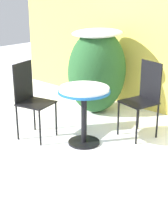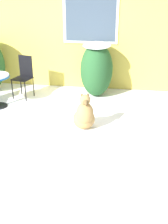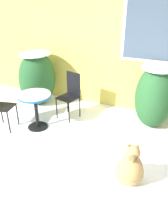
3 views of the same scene
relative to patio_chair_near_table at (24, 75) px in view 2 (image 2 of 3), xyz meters
The scene contains 5 objects.
ground_plane 1.53m from the patio_chair_near_table, 63.66° to the right, with size 16.00×16.00×0.00m, color white.
house_wall 1.47m from the patio_chair_near_table, 53.11° to the left, with size 8.00×0.10×2.91m.
shrub_middle 1.74m from the patio_chair_near_table, 11.80° to the left, with size 0.77×1.00×1.28m.
patio_chair_near_table is the anchor object (origin of this frame).
dog 2.28m from the patio_chair_near_table, 41.66° to the right, with size 0.50×0.61×0.75m.
Camera 2 is at (1.77, -4.86, 2.46)m, focal length 45.00 mm.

